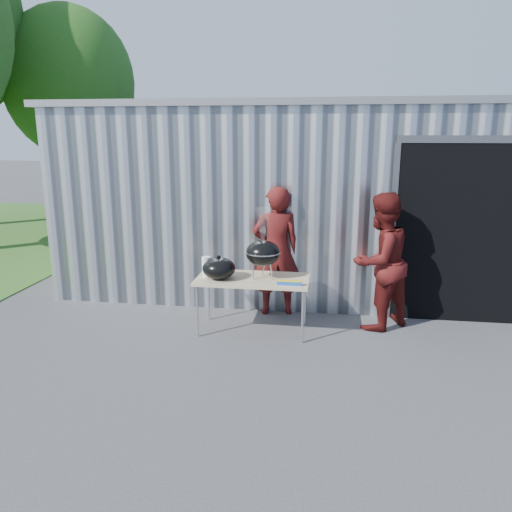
% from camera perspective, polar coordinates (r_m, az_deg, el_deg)
% --- Properties ---
extents(ground, '(80.00, 80.00, 0.00)m').
position_cam_1_polar(ground, '(6.14, -3.47, -11.51)').
color(ground, '#404043').
extents(building, '(8.20, 6.20, 3.10)m').
position_cam_1_polar(building, '(10.07, 6.99, 7.57)').
color(building, silver).
rests_on(building, ground).
extents(tree_far, '(3.75, 3.75, 6.21)m').
position_cam_1_polar(tree_far, '(16.40, -20.54, 18.01)').
color(tree_far, '#442D19').
rests_on(tree_far, ground).
extents(folding_table, '(1.50, 0.75, 0.75)m').
position_cam_1_polar(folding_table, '(6.67, -0.38, -2.85)').
color(folding_table, tan).
rests_on(folding_table, ground).
extents(kettle_grill, '(0.46, 0.46, 0.94)m').
position_cam_1_polar(kettle_grill, '(6.55, 0.79, 0.97)').
color(kettle_grill, black).
rests_on(kettle_grill, folding_table).
extents(grill_lid, '(0.44, 0.44, 0.32)m').
position_cam_1_polar(grill_lid, '(6.60, -4.25, -1.41)').
color(grill_lid, black).
rests_on(grill_lid, folding_table).
extents(paper_towels, '(0.12, 0.12, 0.28)m').
position_cam_1_polar(paper_towels, '(6.69, -5.69, -1.26)').
color(paper_towels, white).
rests_on(paper_towels, folding_table).
extents(white_tub, '(0.20, 0.15, 0.10)m').
position_cam_1_polar(white_tub, '(6.90, -4.68, -1.54)').
color(white_tub, white).
rests_on(white_tub, folding_table).
extents(foil_box, '(0.32, 0.05, 0.06)m').
position_cam_1_polar(foil_box, '(6.35, 3.87, -3.07)').
color(foil_box, '#1851A1').
rests_on(foil_box, folding_table).
extents(person_cook, '(0.77, 0.59, 1.90)m').
position_cam_1_polar(person_cook, '(7.29, 2.32, 0.55)').
color(person_cook, '#4C1210').
rests_on(person_cook, ground).
extents(person_bystander, '(1.15, 1.14, 1.87)m').
position_cam_1_polar(person_bystander, '(6.95, 14.01, -0.63)').
color(person_bystander, '#4C1210').
rests_on(person_bystander, ground).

